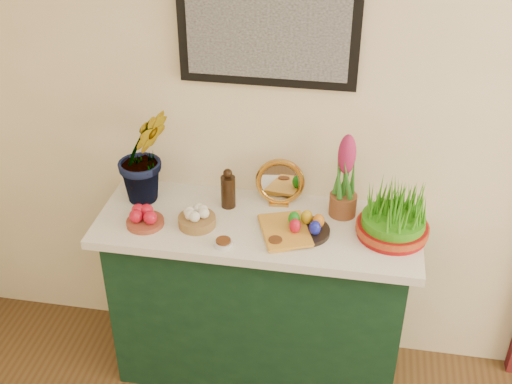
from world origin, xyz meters
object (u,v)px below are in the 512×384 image
book (263,233)px  hyacinth_green (143,141)px  mirror (280,183)px  sideboard (258,302)px  wheatgrass_sabzeh (394,213)px

book → hyacinth_green: bearing=140.4°
hyacinth_green → mirror: size_ratio=2.63×
hyacinth_green → book: 0.66m
mirror → book: (-0.03, -0.26, -0.09)m
sideboard → wheatgrass_sabzeh: (0.57, -0.00, 0.57)m
book → wheatgrass_sabzeh: 0.55m
mirror → wheatgrass_sabzeh: (0.50, -0.16, 0.00)m
sideboard → book: (0.04, -0.11, 0.48)m
sideboard → mirror: mirror is taller
sideboard → wheatgrass_sabzeh: size_ratio=4.28×
hyacinth_green → wheatgrass_sabzeh: (1.10, -0.10, -0.19)m
sideboard → mirror: bearing=65.8°
mirror → hyacinth_green: bearing=-174.0°
hyacinth_green → mirror: bearing=-29.8°
wheatgrass_sabzeh → hyacinth_green: bearing=174.8°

